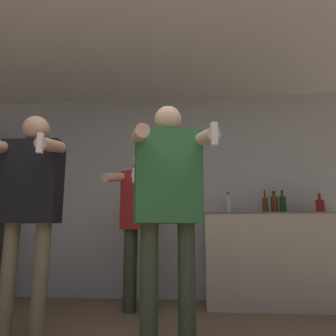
% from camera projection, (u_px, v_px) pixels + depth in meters
% --- Properties ---
extents(wall_back, '(7.00, 0.06, 2.55)m').
position_uv_depth(wall_back, '(168.00, 194.00, 4.18)').
color(wall_back, '#B2B7BC').
rests_on(wall_back, ground_plane).
extents(ceiling_slab, '(7.00, 3.41, 0.05)m').
position_uv_depth(ceiling_slab, '(154.00, 33.00, 2.99)').
color(ceiling_slab, silver).
rests_on(ceiling_slab, wall_back).
extents(counter, '(1.55, 0.62, 1.00)m').
position_uv_depth(counter, '(274.00, 259.00, 3.61)').
color(counter, '#BCB29E').
rests_on(counter, ground_plane).
extents(bottle_tall_gin, '(0.07, 0.07, 0.30)m').
position_uv_depth(bottle_tall_gin, '(283.00, 204.00, 3.79)').
color(bottle_tall_gin, '#194723').
rests_on(bottle_tall_gin, counter).
extents(bottle_clear_vodka, '(0.09, 0.09, 0.25)m').
position_uv_depth(bottle_clear_vodka, '(320.00, 206.00, 3.75)').
color(bottle_clear_vodka, maroon).
rests_on(bottle_clear_vodka, counter).
extents(bottle_short_whiskey, '(0.07, 0.07, 0.28)m').
position_uv_depth(bottle_short_whiskey, '(265.00, 205.00, 3.80)').
color(bottle_short_whiskey, '#563314').
rests_on(bottle_short_whiskey, counter).
extents(bottle_red_label, '(0.08, 0.08, 0.26)m').
position_uv_depth(bottle_red_label, '(229.00, 205.00, 3.84)').
color(bottle_red_label, silver).
rests_on(bottle_red_label, counter).
extents(bottle_brown_liquor, '(0.08, 0.08, 0.27)m').
position_uv_depth(bottle_brown_liquor, '(275.00, 204.00, 3.79)').
color(bottle_brown_liquor, '#563314').
rests_on(bottle_brown_liquor, counter).
extents(person_woman_foreground, '(0.60, 0.60, 1.67)m').
position_uv_depth(person_woman_foreground, '(168.00, 196.00, 2.21)').
color(person_woman_foreground, '#38422D').
rests_on(person_woman_foreground, ground_plane).
extents(person_man_side, '(0.53, 0.49, 1.71)m').
position_uv_depth(person_man_side, '(30.00, 195.00, 2.53)').
color(person_man_side, '#75664C').
rests_on(person_man_side, ground_plane).
extents(person_spectator_back, '(0.54, 0.60, 1.63)m').
position_uv_depth(person_spectator_back, '(139.00, 219.00, 3.40)').
color(person_spectator_back, '#38422D').
rests_on(person_spectator_back, ground_plane).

